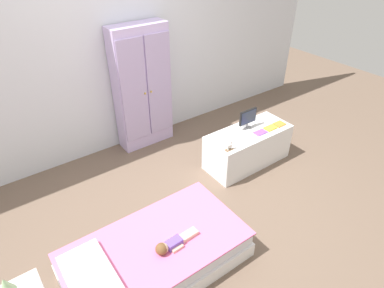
{
  "coord_description": "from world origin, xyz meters",
  "views": [
    {
      "loc": [
        -1.31,
        -1.91,
        2.42
      ],
      "look_at": [
        0.27,
        0.29,
        0.58
      ],
      "focal_mm": 30.78,
      "sensor_mm": 36.0,
      "label": 1
    }
  ],
  "objects_px": {
    "book_orange": "(279,124)",
    "bed": "(157,255)",
    "tv_monitor": "(248,118)",
    "rocking_horse_toy": "(230,146)",
    "book_purple": "(260,132)",
    "tv_stand": "(248,147)",
    "table_lamp": "(6,287)",
    "wardrobe": "(142,88)",
    "doll": "(169,245)",
    "book_yellow": "(270,128)"
  },
  "relations": [
    {
      "from": "tv_stand",
      "to": "doll",
      "type": "bearing_deg",
      "value": -154.9
    },
    {
      "from": "wardrobe",
      "to": "doll",
      "type": "bearing_deg",
      "value": -113.77
    },
    {
      "from": "tv_stand",
      "to": "tv_monitor",
      "type": "distance_m",
      "value": 0.36
    },
    {
      "from": "tv_stand",
      "to": "rocking_horse_toy",
      "type": "xyz_separation_m",
      "value": [
        -0.43,
        -0.14,
        0.27
      ]
    },
    {
      "from": "wardrobe",
      "to": "tv_monitor",
      "type": "bearing_deg",
      "value": -53.18
    },
    {
      "from": "table_lamp",
      "to": "wardrobe",
      "type": "height_order",
      "value": "wardrobe"
    },
    {
      "from": "doll",
      "to": "book_purple",
      "type": "xyz_separation_m",
      "value": [
        1.63,
        0.63,
        0.12
      ]
    },
    {
      "from": "rocking_horse_toy",
      "to": "doll",
      "type": "bearing_deg",
      "value": -152.59
    },
    {
      "from": "doll",
      "to": "bed",
      "type": "bearing_deg",
      "value": 121.67
    },
    {
      "from": "doll",
      "to": "tv_monitor",
      "type": "bearing_deg",
      "value": 26.85
    },
    {
      "from": "wardrobe",
      "to": "rocking_horse_toy",
      "type": "distance_m",
      "value": 1.32
    },
    {
      "from": "tv_monitor",
      "to": "book_orange",
      "type": "distance_m",
      "value": 0.42
    },
    {
      "from": "doll",
      "to": "wardrobe",
      "type": "relative_size",
      "value": 0.26
    },
    {
      "from": "book_purple",
      "to": "table_lamp",
      "type": "bearing_deg",
      "value": -170.87
    },
    {
      "from": "bed",
      "to": "rocking_horse_toy",
      "type": "bearing_deg",
      "value": 21.85
    },
    {
      "from": "tv_monitor",
      "to": "rocking_horse_toy",
      "type": "distance_m",
      "value": 0.51
    },
    {
      "from": "bed",
      "to": "book_orange",
      "type": "xyz_separation_m",
      "value": [
        2.01,
        0.52,
        0.31
      ]
    },
    {
      "from": "tv_monitor",
      "to": "doll",
      "type": "bearing_deg",
      "value": -153.15
    },
    {
      "from": "table_lamp",
      "to": "book_purple",
      "type": "distance_m",
      "value": 2.75
    },
    {
      "from": "rocking_horse_toy",
      "to": "book_purple",
      "type": "distance_m",
      "value": 0.51
    },
    {
      "from": "book_purple",
      "to": "book_orange",
      "type": "distance_m",
      "value": 0.31
    },
    {
      "from": "bed",
      "to": "book_purple",
      "type": "height_order",
      "value": "book_purple"
    },
    {
      "from": "rocking_horse_toy",
      "to": "book_yellow",
      "type": "distance_m",
      "value": 0.67
    },
    {
      "from": "rocking_horse_toy",
      "to": "tv_monitor",
      "type": "bearing_deg",
      "value": 25.42
    },
    {
      "from": "wardrobe",
      "to": "book_orange",
      "type": "distance_m",
      "value": 1.69
    },
    {
      "from": "tv_stand",
      "to": "book_purple",
      "type": "height_order",
      "value": "book_purple"
    },
    {
      "from": "doll",
      "to": "book_orange",
      "type": "relative_size",
      "value": 3.05
    },
    {
      "from": "book_purple",
      "to": "doll",
      "type": "bearing_deg",
      "value": -158.9
    },
    {
      "from": "tv_monitor",
      "to": "book_purple",
      "type": "relative_size",
      "value": 1.62
    },
    {
      "from": "doll",
      "to": "book_yellow",
      "type": "xyz_separation_m",
      "value": [
        1.79,
        0.63,
        0.12
      ]
    },
    {
      "from": "book_yellow",
      "to": "table_lamp",
      "type": "bearing_deg",
      "value": -171.38
    },
    {
      "from": "book_orange",
      "to": "book_purple",
      "type": "bearing_deg",
      "value": 180.0
    },
    {
      "from": "doll",
      "to": "book_purple",
      "type": "bearing_deg",
      "value": 21.1
    },
    {
      "from": "rocking_horse_toy",
      "to": "book_purple",
      "type": "xyz_separation_m",
      "value": [
        0.5,
        0.04,
        -0.05
      ]
    },
    {
      "from": "tv_stand",
      "to": "rocking_horse_toy",
      "type": "distance_m",
      "value": 0.53
    },
    {
      "from": "tv_stand",
      "to": "book_yellow",
      "type": "xyz_separation_m",
      "value": [
        0.24,
        -0.1,
        0.23
      ]
    },
    {
      "from": "tv_stand",
      "to": "book_purple",
      "type": "relative_size",
      "value": 6.84
    },
    {
      "from": "bed",
      "to": "rocking_horse_toy",
      "type": "distance_m",
      "value": 1.33
    },
    {
      "from": "rocking_horse_toy",
      "to": "book_yellow",
      "type": "xyz_separation_m",
      "value": [
        0.66,
        0.04,
        -0.04
      ]
    },
    {
      "from": "book_purple",
      "to": "book_yellow",
      "type": "height_order",
      "value": "book_yellow"
    },
    {
      "from": "doll",
      "to": "table_lamp",
      "type": "distance_m",
      "value": 1.12
    },
    {
      "from": "wardrobe",
      "to": "book_purple",
      "type": "distance_m",
      "value": 1.5
    },
    {
      "from": "book_yellow",
      "to": "book_orange",
      "type": "relative_size",
      "value": 1.09
    },
    {
      "from": "tv_stand",
      "to": "tv_monitor",
      "type": "relative_size",
      "value": 4.23
    },
    {
      "from": "doll",
      "to": "book_purple",
      "type": "distance_m",
      "value": 1.75
    },
    {
      "from": "book_purple",
      "to": "tv_stand",
      "type": "bearing_deg",
      "value": 127.82
    },
    {
      "from": "book_orange",
      "to": "bed",
      "type": "bearing_deg",
      "value": -165.42
    },
    {
      "from": "doll",
      "to": "table_lamp",
      "type": "bearing_deg",
      "value": 169.91
    },
    {
      "from": "bed",
      "to": "book_purple",
      "type": "bearing_deg",
      "value": 17.13
    },
    {
      "from": "bed",
      "to": "doll",
      "type": "bearing_deg",
      "value": -58.33
    }
  ]
}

